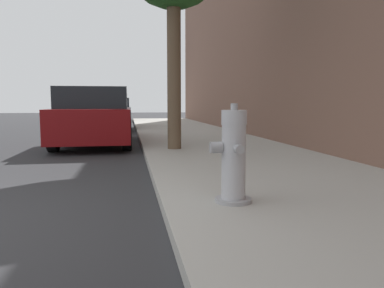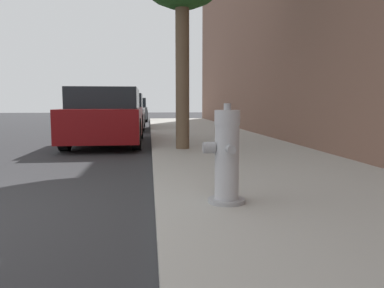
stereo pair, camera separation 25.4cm
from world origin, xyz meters
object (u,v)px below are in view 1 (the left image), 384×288
parked_car_mid (106,112)px  parked_car_far (114,110)px  parked_car_near (95,117)px  fire_hydrant (233,157)px

parked_car_mid → parked_car_far: (0.09, 7.00, -0.03)m
parked_car_near → fire_hydrant: bearing=-74.3°
parked_car_mid → parked_car_far: bearing=89.2°
parked_car_far → parked_car_mid: bearing=-90.8°
fire_hydrant → parked_car_near: 6.51m
parked_car_mid → parked_car_far: 7.00m
parked_car_near → parked_car_far: 12.60m
fire_hydrant → parked_car_mid: bearing=98.7°
fire_hydrant → parked_car_mid: size_ratio=0.20×
fire_hydrant → parked_car_near: bearing=105.7°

